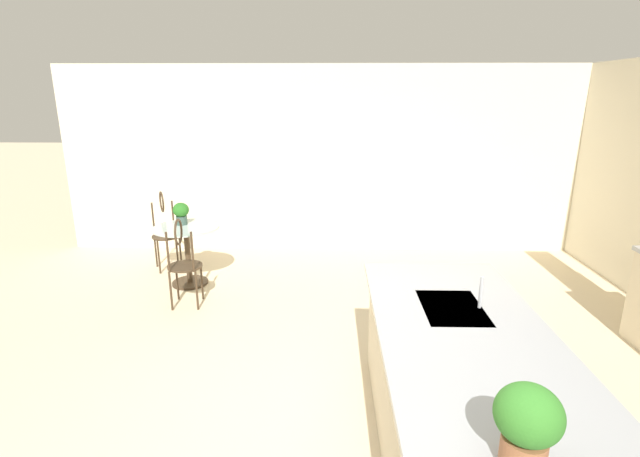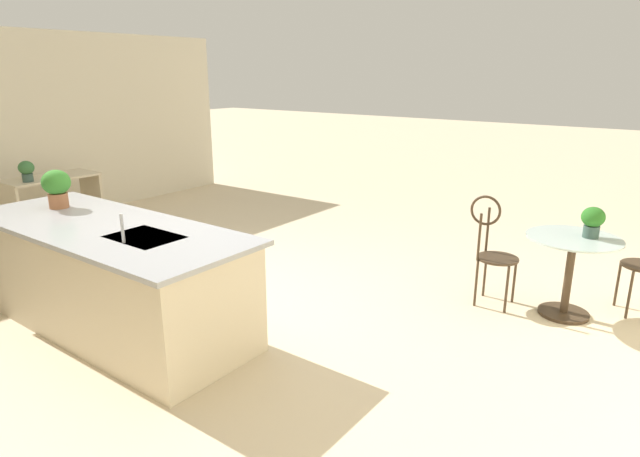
# 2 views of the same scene
# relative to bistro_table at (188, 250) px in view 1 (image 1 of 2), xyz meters

# --- Properties ---
(ground_plane) EXTENTS (40.00, 40.00, 0.00)m
(ground_plane) POSITION_rel_bistro_table_xyz_m (2.78, 1.72, -0.45)
(ground_plane) COLOR beige
(wall_left_window) EXTENTS (0.12, 7.80, 2.70)m
(wall_left_window) POSITION_rel_bistro_table_xyz_m (-1.48, 1.72, 0.90)
(wall_left_window) COLOR beige
(wall_left_window) RESTS_ON ground
(kitchen_island) EXTENTS (2.80, 1.06, 0.92)m
(kitchen_island) POSITION_rel_bistro_table_xyz_m (3.08, 2.57, 0.02)
(kitchen_island) COLOR beige
(kitchen_island) RESTS_ON ground
(bistro_table) EXTENTS (0.80, 0.80, 0.74)m
(bistro_table) POSITION_rel_bistro_table_xyz_m (0.00, 0.00, 0.00)
(bistro_table) COLOR #3D2D1E
(bistro_table) RESTS_ON ground
(chair_near_window) EXTENTS (0.49, 0.40, 1.04)m
(chair_near_window) POSITION_rel_bistro_table_xyz_m (0.65, 0.15, 0.13)
(chair_near_window) COLOR #3D2D1E
(chair_near_window) RESTS_ON ground
(chair_by_island) EXTENTS (0.52, 0.51, 1.04)m
(chair_by_island) POSITION_rel_bistro_table_xyz_m (-0.58, -0.47, 0.13)
(chair_by_island) COLOR #3D2D1E
(chair_by_island) RESTS_ON ground
(sink_faucet) EXTENTS (0.02, 0.02, 0.22)m
(sink_faucet) POSITION_rel_bistro_table_xyz_m (2.53, 2.75, 0.58)
(sink_faucet) COLOR #B2B5BA
(sink_faucet) RESTS_ON kitchen_island
(potted_plant_on_table) EXTENTS (0.19, 0.19, 0.27)m
(potted_plant_on_table) POSITION_rel_bistro_table_xyz_m (-0.12, -0.08, 0.45)
(potted_plant_on_table) COLOR #385147
(potted_plant_on_table) RESTS_ON bistro_table
(potted_plant_counter_far) EXTENTS (0.25, 0.25, 0.35)m
(potted_plant_counter_far) POSITION_rel_bistro_table_xyz_m (3.93, 2.49, 0.68)
(potted_plant_counter_far) COLOR #9E603D
(potted_plant_counter_far) RESTS_ON kitchen_island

